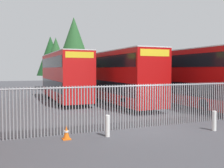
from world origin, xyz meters
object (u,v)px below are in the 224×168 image
Objects in this scene: bollard_near_left at (108,126)px; double_decker_bus_far_back at (127,73)px; traffic_cone_by_gate at (66,133)px; double_decker_bus_behind_fence_right at (64,75)px; bollard_center_front at (214,121)px; double_decker_bus_near_gate at (120,76)px; double_decker_bus_behind_fence_left at (186,76)px.

double_decker_bus_far_back is at bearing 62.21° from bollard_near_left.
double_decker_bus_behind_fence_right is at bearing 78.29° from traffic_cone_by_gate.
double_decker_bus_near_gate is at bearing 92.57° from bollard_center_front.
traffic_cone_by_gate is at bearing -151.03° from double_decker_bus_behind_fence_left.
double_decker_bus_behind_fence_left reaches higher than traffic_cone_by_gate.
double_decker_bus_behind_fence_right is 18.32× the size of traffic_cone_by_gate.
bollard_near_left and bollard_center_front have the same top height.
traffic_cone_by_gate is (-6.95, 1.10, -0.19)m from bollard_center_front.
double_decker_bus_near_gate is 11.38× the size of bollard_center_front.
bollard_near_left is 5.25m from bollard_center_front.
bollard_center_front is (-3.86, -7.09, -1.95)m from double_decker_bus_behind_fence_left.
bollard_center_front is at bearing -118.58° from double_decker_bus_behind_fence_left.
double_decker_bus_near_gate is 1.00× the size of double_decker_bus_far_back.
bollard_center_front is at bearing -87.43° from double_decker_bus_near_gate.
double_decker_bus_near_gate is 18.32× the size of traffic_cone_by_gate.
double_decker_bus_far_back is at bearing 75.71° from bollard_center_front.
double_decker_bus_behind_fence_right is 1.00× the size of double_decker_bus_far_back.
double_decker_bus_behind_fence_left is at bearing -35.01° from double_decker_bus_near_gate.
double_decker_bus_near_gate is at bearing 62.89° from bollard_near_left.
bollard_near_left is (-10.45, -19.84, -1.95)m from double_decker_bus_far_back.
double_decker_bus_behind_fence_right is 15.06m from bollard_center_front.
double_decker_bus_behind_fence_right is 13.62m from bollard_near_left.
bollard_center_front is (0.45, -10.11, -1.95)m from double_decker_bus_near_gate.
bollard_center_front is at bearing -9.01° from traffic_cone_by_gate.
bollard_center_front is at bearing -9.70° from bollard_near_left.
double_decker_bus_behind_fence_right is at bearing 138.09° from double_decker_bus_behind_fence_left.
double_decker_bus_behind_fence_right is (-3.75, 4.22, 0.00)m from double_decker_bus_near_gate.
double_decker_bus_near_gate is at bearing -118.37° from double_decker_bus_far_back.
double_decker_bus_behind_fence_right reaches higher than bollard_center_front.
double_decker_bus_near_gate is at bearing 144.99° from double_decker_bus_behind_fence_left.
double_decker_bus_behind_fence_right is at bearing 106.37° from bollard_center_front.
double_decker_bus_far_back is at bearing 84.06° from double_decker_bus_behind_fence_left.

